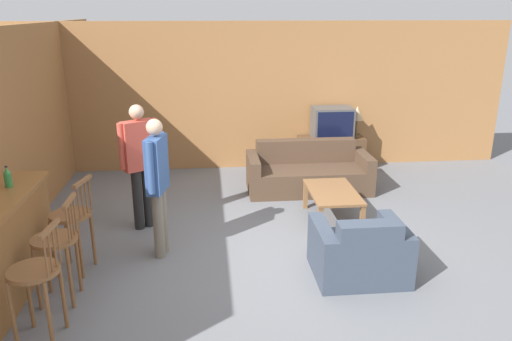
{
  "coord_description": "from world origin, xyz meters",
  "views": [
    {
      "loc": [
        -0.76,
        -5.13,
        2.78
      ],
      "look_at": [
        -0.17,
        0.82,
        0.85
      ],
      "focal_mm": 35.0,
      "sensor_mm": 36.0,
      "label": 1
    }
  ],
  "objects_px": {
    "bar_chair_near": "(36,278)",
    "coffee_table": "(333,195)",
    "bar_chair_far": "(72,221)",
    "person_by_window": "(140,160)",
    "table_lamp": "(357,114)",
    "bar_chair_mid": "(57,246)",
    "tv": "(332,122)",
    "couch_far": "(308,173)",
    "person_by_counter": "(158,180)",
    "tv_unit": "(331,153)",
    "armchair_near": "(360,253)",
    "bottle": "(8,177)"
  },
  "relations": [
    {
      "from": "bar_chair_far",
      "to": "person_by_window",
      "type": "relative_size",
      "value": 0.65
    },
    {
      "from": "couch_far",
      "to": "tv_unit",
      "type": "height_order",
      "value": "couch_far"
    },
    {
      "from": "armchair_near",
      "to": "tv_unit",
      "type": "bearing_deg",
      "value": 80.94
    },
    {
      "from": "tv_unit",
      "to": "bottle",
      "type": "relative_size",
      "value": 5.1
    },
    {
      "from": "bar_chair_far",
      "to": "tv",
      "type": "bearing_deg",
      "value": 42.18
    },
    {
      "from": "armchair_near",
      "to": "tv",
      "type": "distance_m",
      "value": 3.87
    },
    {
      "from": "bar_chair_far",
      "to": "bottle",
      "type": "height_order",
      "value": "bottle"
    },
    {
      "from": "bar_chair_near",
      "to": "armchair_near",
      "type": "distance_m",
      "value": 3.21
    },
    {
      "from": "armchair_near",
      "to": "table_lamp",
      "type": "bearing_deg",
      "value": 74.47
    },
    {
      "from": "table_lamp",
      "to": "bar_chair_mid",
      "type": "bearing_deg",
      "value": -136.36
    },
    {
      "from": "tv_unit",
      "to": "armchair_near",
      "type": "bearing_deg",
      "value": -99.06
    },
    {
      "from": "couch_far",
      "to": "coffee_table",
      "type": "xyz_separation_m",
      "value": [
        0.08,
        -1.28,
        0.1
      ]
    },
    {
      "from": "bar_chair_far",
      "to": "coffee_table",
      "type": "distance_m",
      "value": 3.35
    },
    {
      "from": "bar_chair_near",
      "to": "couch_far",
      "type": "height_order",
      "value": "bar_chair_near"
    },
    {
      "from": "armchair_near",
      "to": "couch_far",
      "type": "bearing_deg",
      "value": 90.27
    },
    {
      "from": "table_lamp",
      "to": "tv",
      "type": "bearing_deg",
      "value": -179.6
    },
    {
      "from": "bar_chair_mid",
      "to": "person_by_window",
      "type": "relative_size",
      "value": 0.65
    },
    {
      "from": "couch_far",
      "to": "bottle",
      "type": "height_order",
      "value": "bottle"
    },
    {
      "from": "bar_chair_far",
      "to": "table_lamp",
      "type": "height_order",
      "value": "table_lamp"
    },
    {
      "from": "tv",
      "to": "tv_unit",
      "type": "bearing_deg",
      "value": 90.0
    },
    {
      "from": "bar_chair_near",
      "to": "couch_far",
      "type": "distance_m",
      "value": 4.72
    },
    {
      "from": "bar_chair_near",
      "to": "person_by_window",
      "type": "distance_m",
      "value": 2.43
    },
    {
      "from": "tv_unit",
      "to": "bottle",
      "type": "bearing_deg",
      "value": -141.64
    },
    {
      "from": "armchair_near",
      "to": "person_by_counter",
      "type": "height_order",
      "value": "person_by_counter"
    },
    {
      "from": "tv_unit",
      "to": "person_by_counter",
      "type": "bearing_deg",
      "value": -132.41
    },
    {
      "from": "bar_chair_far",
      "to": "couch_far",
      "type": "distance_m",
      "value": 3.89
    },
    {
      "from": "table_lamp",
      "to": "person_by_counter",
      "type": "relative_size",
      "value": 0.34
    },
    {
      "from": "person_by_window",
      "to": "table_lamp",
      "type": "bearing_deg",
      "value": 32.38
    },
    {
      "from": "bar_chair_mid",
      "to": "bar_chair_far",
      "type": "height_order",
      "value": "same"
    },
    {
      "from": "tv_unit",
      "to": "bar_chair_mid",
      "type": "bearing_deg",
      "value": -133.09
    },
    {
      "from": "bar_chair_mid",
      "to": "bar_chair_near",
      "type": "bearing_deg",
      "value": -90.01
    },
    {
      "from": "bottle",
      "to": "bar_chair_far",
      "type": "bearing_deg",
      "value": 3.23
    },
    {
      "from": "bar_chair_far",
      "to": "tv_unit",
      "type": "height_order",
      "value": "bar_chair_far"
    },
    {
      "from": "couch_far",
      "to": "table_lamp",
      "type": "height_order",
      "value": "table_lamp"
    },
    {
      "from": "table_lamp",
      "to": "armchair_near",
      "type": "bearing_deg",
      "value": -105.53
    },
    {
      "from": "bar_chair_mid",
      "to": "person_by_counter",
      "type": "height_order",
      "value": "person_by_counter"
    },
    {
      "from": "tv_unit",
      "to": "person_by_window",
      "type": "distance_m",
      "value": 3.86
    },
    {
      "from": "couch_far",
      "to": "person_by_counter",
      "type": "distance_m",
      "value": 3.05
    },
    {
      "from": "bar_chair_near",
      "to": "bar_chair_mid",
      "type": "xyz_separation_m",
      "value": [
        0.0,
        0.62,
        0.0
      ]
    },
    {
      "from": "coffee_table",
      "to": "tv_unit",
      "type": "relative_size",
      "value": 0.91
    },
    {
      "from": "bar_chair_far",
      "to": "table_lamp",
      "type": "xyz_separation_m",
      "value": [
        4.14,
        3.35,
        0.41
      ]
    },
    {
      "from": "couch_far",
      "to": "coffee_table",
      "type": "bearing_deg",
      "value": -86.29
    },
    {
      "from": "couch_far",
      "to": "armchair_near",
      "type": "height_order",
      "value": "couch_far"
    },
    {
      "from": "tv",
      "to": "table_lamp",
      "type": "relative_size",
      "value": 1.26
    },
    {
      "from": "couch_far",
      "to": "bottle",
      "type": "distance_m",
      "value": 4.45
    },
    {
      "from": "tv",
      "to": "bottle",
      "type": "relative_size",
      "value": 3.07
    },
    {
      "from": "tv",
      "to": "person_by_window",
      "type": "bearing_deg",
      "value": -144.05
    },
    {
      "from": "bar_chair_near",
      "to": "coffee_table",
      "type": "relative_size",
      "value": 1.02
    },
    {
      "from": "bottle",
      "to": "person_by_counter",
      "type": "xyz_separation_m",
      "value": [
        1.49,
        0.33,
        -0.19
      ]
    },
    {
      "from": "bar_chair_mid",
      "to": "coffee_table",
      "type": "bearing_deg",
      "value": 27.84
    }
  ]
}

